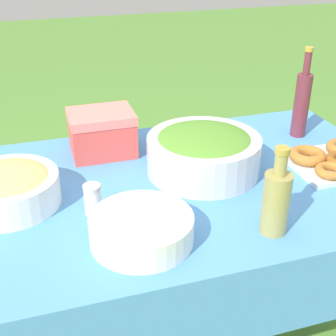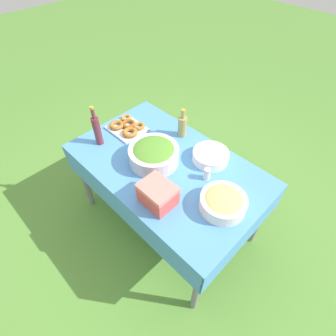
% 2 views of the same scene
% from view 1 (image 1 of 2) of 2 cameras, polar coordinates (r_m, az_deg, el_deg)
% --- Properties ---
extents(picnic_table, '(1.43, 0.88, 0.75)m').
position_cam_1_polar(picnic_table, '(1.50, 1.64, -4.86)').
color(picnic_table, '#4C8CD1').
rests_on(picnic_table, ground_plane).
extents(salad_bowl, '(0.36, 0.36, 0.14)m').
position_cam_1_polar(salad_bowl, '(1.48, 4.36, 2.12)').
color(salad_bowl, silver).
rests_on(salad_bowl, picnic_table).
extents(pasta_bowl, '(0.29, 0.29, 0.11)m').
position_cam_1_polar(pasta_bowl, '(1.38, -18.98, -2.23)').
color(pasta_bowl, white).
rests_on(pasta_bowl, picnic_table).
extents(donut_platter, '(0.33, 0.26, 0.05)m').
position_cam_1_polar(donut_platter, '(1.63, 19.68, 0.95)').
color(donut_platter, silver).
rests_on(donut_platter, picnic_table).
extents(plate_stack, '(0.26, 0.26, 0.07)m').
position_cam_1_polar(plate_stack, '(1.18, -3.24, -7.44)').
color(plate_stack, white).
rests_on(plate_stack, picnic_table).
extents(olive_oil_bottle, '(0.07, 0.07, 0.24)m').
position_cam_1_polar(olive_oil_bottle, '(1.21, 13.05, -3.84)').
color(olive_oil_bottle, '#998E4C').
rests_on(olive_oil_bottle, picnic_table).
extents(wine_bottle, '(0.06, 0.06, 0.33)m').
position_cam_1_polar(wine_bottle, '(1.78, 16.00, 7.72)').
color(wine_bottle, maroon).
rests_on(wine_bottle, picnic_table).
extents(cooler_box, '(0.22, 0.17, 0.15)m').
position_cam_1_polar(cooler_box, '(1.61, -8.05, 4.29)').
color(cooler_box, '#E04C42').
rests_on(cooler_box, picnic_table).
extents(salt_shaker, '(0.05, 0.05, 0.09)m').
position_cam_1_polar(salt_shaker, '(1.29, -9.17, -3.80)').
color(salt_shaker, white).
rests_on(salt_shaker, picnic_table).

